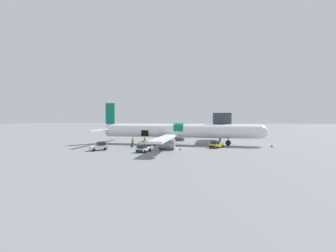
% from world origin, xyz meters
% --- Properties ---
extents(ground_plane, '(500.00, 500.00, 0.00)m').
position_xyz_m(ground_plane, '(0.00, 0.00, 0.00)').
color(ground_plane, slate).
extents(jet_bridge_stub, '(4.15, 14.01, 7.36)m').
position_xyz_m(jet_bridge_stub, '(9.51, 13.94, 5.41)').
color(jet_bridge_stub, '#4C4C51').
rests_on(jet_bridge_stub, ground_plane).
extents(airplane, '(38.97, 34.74, 9.86)m').
position_xyz_m(airplane, '(-0.82, 6.43, 3.01)').
color(airplane, white).
rests_on(airplane, ground_plane).
extents(baggage_tug_lead, '(3.05, 3.45, 1.49)m').
position_xyz_m(baggage_tug_lead, '(7.96, 2.13, 0.65)').
color(baggage_tug_lead, yellow).
rests_on(baggage_tug_lead, ground_plane).
extents(baggage_tug_mid, '(2.42, 3.20, 1.31)m').
position_xyz_m(baggage_tug_mid, '(-5.16, -5.77, 0.58)').
color(baggage_tug_mid, silver).
rests_on(baggage_tug_mid, ground_plane).
extents(baggage_tug_rear, '(3.14, 3.30, 1.62)m').
position_xyz_m(baggage_tug_rear, '(-13.92, -5.47, 0.70)').
color(baggage_tug_rear, silver).
rests_on(baggage_tug_rear, ground_plane).
extents(baggage_cart_loading, '(3.49, 1.90, 1.23)m').
position_xyz_m(baggage_cart_loading, '(-7.11, 1.36, 0.56)').
color(baggage_cart_loading, silver).
rests_on(baggage_cart_loading, ground_plane).
extents(ground_crew_loader_a, '(0.57, 0.40, 1.63)m').
position_xyz_m(ground_crew_loader_a, '(-4.62, 0.51, 0.86)').
color(ground_crew_loader_a, black).
rests_on(ground_crew_loader_a, ground_plane).
extents(ground_crew_loader_b, '(0.43, 0.62, 1.78)m').
position_xyz_m(ground_crew_loader_b, '(-7.94, 4.05, 0.94)').
color(ground_crew_loader_b, '#2D2D33').
rests_on(ground_crew_loader_b, ground_plane).
extents(ground_crew_driver, '(0.52, 0.50, 1.58)m').
position_xyz_m(ground_crew_driver, '(-3.00, 3.31, 0.83)').
color(ground_crew_driver, '#2D2D33').
rests_on(ground_crew_driver, ground_plane).
extents(ground_crew_supervisor, '(0.56, 0.59, 1.80)m').
position_xyz_m(ground_crew_supervisor, '(-10.56, 3.33, 0.95)').
color(ground_crew_supervisor, black).
rests_on(ground_crew_supervisor, ground_plane).
extents(suitcase_on_tarmac_upright, '(0.56, 0.44, 0.75)m').
position_xyz_m(suitcase_on_tarmac_upright, '(-9.38, -0.24, 0.32)').
color(suitcase_on_tarmac_upright, '#14472D').
rests_on(suitcase_on_tarmac_upright, ground_plane).
extents(suitcase_on_tarmac_spare, '(0.35, 0.24, 0.61)m').
position_xyz_m(suitcase_on_tarmac_spare, '(-5.87, -0.72, 0.25)').
color(suitcase_on_tarmac_spare, black).
rests_on(suitcase_on_tarmac_spare, ground_plane).
extents(safety_cone_nose, '(0.60, 0.60, 0.67)m').
position_xyz_m(safety_cone_nose, '(19.57, 5.53, 0.31)').
color(safety_cone_nose, black).
rests_on(safety_cone_nose, ground_plane).
extents(safety_cone_engine_left, '(0.55, 0.55, 0.66)m').
position_xyz_m(safety_cone_engine_left, '(-1.74, -11.56, 0.31)').
color(safety_cone_engine_left, black).
rests_on(safety_cone_engine_left, ground_plane).
extents(safety_cone_wingtip, '(0.56, 0.56, 0.60)m').
position_xyz_m(safety_cone_wingtip, '(1.06, -2.35, 0.28)').
color(safety_cone_wingtip, black).
rests_on(safety_cone_wingtip, ground_plane).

